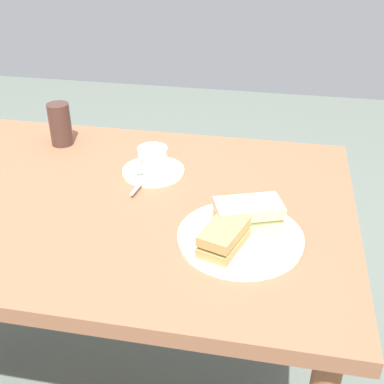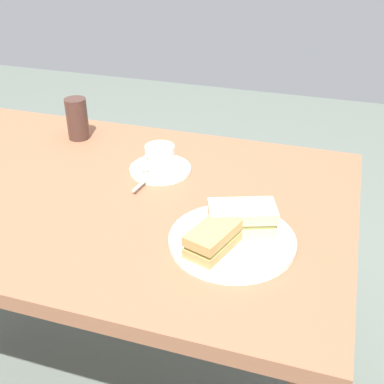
{
  "view_description": "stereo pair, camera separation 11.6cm",
  "coord_description": "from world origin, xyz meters",
  "px_view_note": "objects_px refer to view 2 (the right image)",
  "views": [
    {
      "loc": [
        -0.45,
        0.97,
        1.38
      ],
      "look_at": [
        -0.27,
        -0.01,
        0.78
      ],
      "focal_mm": 45.77,
      "sensor_mm": 36.0,
      "label": 1
    },
    {
      "loc": [
        -0.57,
        0.94,
        1.38
      ],
      "look_at": [
        -0.27,
        -0.01,
        0.78
      ],
      "focal_mm": 45.77,
      "sensor_mm": 36.0,
      "label": 2
    }
  ],
  "objects_px": {
    "dining_table": "(94,216)",
    "sandwich_front": "(242,218)",
    "sandwich_plate": "(232,240)",
    "coffee_saucer": "(160,169)",
    "coffee_cup": "(159,157)",
    "drinking_glass": "(77,119)",
    "spoon": "(147,179)",
    "sandwich_back": "(215,237)"
  },
  "relations": [
    {
      "from": "spoon",
      "to": "sandwich_front",
      "type": "bearing_deg",
      "value": 152.18
    },
    {
      "from": "spoon",
      "to": "drinking_glass",
      "type": "relative_size",
      "value": 0.79
    },
    {
      "from": "dining_table",
      "to": "sandwich_back",
      "type": "bearing_deg",
      "value": 156.26
    },
    {
      "from": "coffee_saucer",
      "to": "coffee_cup",
      "type": "bearing_deg",
      "value": 62.34
    },
    {
      "from": "dining_table",
      "to": "sandwich_back",
      "type": "height_order",
      "value": "sandwich_back"
    },
    {
      "from": "coffee_cup",
      "to": "sandwich_front",
      "type": "bearing_deg",
      "value": 141.02
    },
    {
      "from": "sandwich_plate",
      "to": "sandwich_front",
      "type": "relative_size",
      "value": 1.68
    },
    {
      "from": "sandwich_back",
      "to": "sandwich_plate",
      "type": "bearing_deg",
      "value": -122.58
    },
    {
      "from": "coffee_cup",
      "to": "drinking_glass",
      "type": "bearing_deg",
      "value": -22.25
    },
    {
      "from": "coffee_cup",
      "to": "drinking_glass",
      "type": "relative_size",
      "value": 0.81
    },
    {
      "from": "coffee_cup",
      "to": "spoon",
      "type": "relative_size",
      "value": 1.02
    },
    {
      "from": "spoon",
      "to": "sandwich_back",
      "type": "bearing_deg",
      "value": 136.82
    },
    {
      "from": "coffee_saucer",
      "to": "spoon",
      "type": "height_order",
      "value": "spoon"
    },
    {
      "from": "sandwich_plate",
      "to": "sandwich_front",
      "type": "bearing_deg",
      "value": -107.97
    },
    {
      "from": "spoon",
      "to": "drinking_glass",
      "type": "bearing_deg",
      "value": -33.35
    },
    {
      "from": "sandwich_plate",
      "to": "spoon",
      "type": "bearing_deg",
      "value": -34.27
    },
    {
      "from": "sandwich_back",
      "to": "coffee_cup",
      "type": "bearing_deg",
      "value": -52.07
    },
    {
      "from": "coffee_cup",
      "to": "spoon",
      "type": "distance_m",
      "value": 0.08
    },
    {
      "from": "sandwich_front",
      "to": "coffee_saucer",
      "type": "bearing_deg",
      "value": -39.28
    },
    {
      "from": "dining_table",
      "to": "coffee_saucer",
      "type": "bearing_deg",
      "value": -135.02
    },
    {
      "from": "drinking_glass",
      "to": "sandwich_back",
      "type": "bearing_deg",
      "value": 141.96
    },
    {
      "from": "spoon",
      "to": "coffee_saucer",
      "type": "bearing_deg",
      "value": -97.57
    },
    {
      "from": "sandwich_plate",
      "to": "sandwich_front",
      "type": "distance_m",
      "value": 0.05
    },
    {
      "from": "sandwich_plate",
      "to": "sandwich_back",
      "type": "xyz_separation_m",
      "value": [
        0.03,
        0.04,
        0.03
      ]
    },
    {
      "from": "dining_table",
      "to": "coffee_cup",
      "type": "relative_size",
      "value": 12.98
    },
    {
      "from": "coffee_saucer",
      "to": "sandwich_back",
      "type": "bearing_deg",
      "value": 127.67
    },
    {
      "from": "drinking_glass",
      "to": "dining_table",
      "type": "bearing_deg",
      "value": 123.58
    },
    {
      "from": "sandwich_plate",
      "to": "coffee_cup",
      "type": "height_order",
      "value": "coffee_cup"
    },
    {
      "from": "sandwich_plate",
      "to": "coffee_saucer",
      "type": "height_order",
      "value": "sandwich_plate"
    },
    {
      "from": "drinking_glass",
      "to": "sandwich_plate",
      "type": "bearing_deg",
      "value": 146.21
    },
    {
      "from": "sandwich_plate",
      "to": "drinking_glass",
      "type": "xyz_separation_m",
      "value": [
        0.57,
        -0.38,
        0.06
      ]
    },
    {
      "from": "dining_table",
      "to": "sandwich_front",
      "type": "relative_size",
      "value": 8.14
    },
    {
      "from": "drinking_glass",
      "to": "coffee_saucer",
      "type": "bearing_deg",
      "value": 158.07
    },
    {
      "from": "dining_table",
      "to": "drinking_glass",
      "type": "distance_m",
      "value": 0.35
    },
    {
      "from": "dining_table",
      "to": "sandwich_back",
      "type": "relative_size",
      "value": 8.83
    },
    {
      "from": "sandwich_front",
      "to": "drinking_glass",
      "type": "height_order",
      "value": "drinking_glass"
    },
    {
      "from": "dining_table",
      "to": "spoon",
      "type": "height_order",
      "value": "spoon"
    },
    {
      "from": "dining_table",
      "to": "sandwich_back",
      "type": "distance_m",
      "value": 0.42
    },
    {
      "from": "dining_table",
      "to": "sandwich_plate",
      "type": "xyz_separation_m",
      "value": [
        -0.4,
        0.12,
        0.09
      ]
    },
    {
      "from": "dining_table",
      "to": "coffee_saucer",
      "type": "xyz_separation_m",
      "value": [
        -0.14,
        -0.14,
        0.09
      ]
    },
    {
      "from": "sandwich_plate",
      "to": "sandwich_back",
      "type": "bearing_deg",
      "value": 57.42
    },
    {
      "from": "coffee_saucer",
      "to": "spoon",
      "type": "relative_size",
      "value": 1.66
    }
  ]
}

